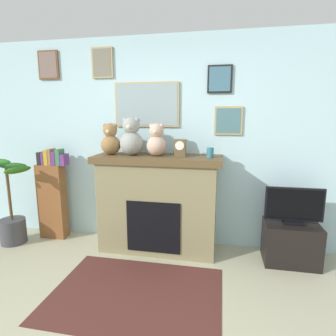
{
  "coord_description": "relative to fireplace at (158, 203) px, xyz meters",
  "views": [
    {
      "loc": [
        0.8,
        -1.45,
        1.64
      ],
      "look_at": [
        0.19,
        1.69,
        1.03
      ],
      "focal_mm": 29.37,
      "sensor_mm": 36.0,
      "label": 1
    }
  ],
  "objects": [
    {
      "name": "area_rug",
      "position": [
        0.0,
        -0.93,
        -0.59
      ],
      "size": [
        1.58,
        1.14,
        0.01
      ],
      "primitive_type": "cube",
      "color": "#4F2722",
      "rests_on": "ground_plane"
    },
    {
      "name": "back_wall",
      "position": [
        -0.07,
        0.31,
        0.71
      ],
      "size": [
        5.2,
        0.15,
        2.6
      ],
      "color": "silver",
      "rests_on": "ground_plane"
    },
    {
      "name": "tv_stand",
      "position": [
        1.54,
        -0.04,
        -0.36
      ],
      "size": [
        0.58,
        0.4,
        0.47
      ],
      "primitive_type": "cube",
      "color": "black",
      "rests_on": "ground_plane"
    },
    {
      "name": "teddy_bear_brown",
      "position": [
        -0.31,
        -0.02,
        0.79
      ],
      "size": [
        0.28,
        0.28,
        0.45
      ],
      "color": "#959994",
      "rests_on": "fireplace"
    },
    {
      "name": "teddy_bear_grey",
      "position": [
        -0.01,
        -0.02,
        0.75
      ],
      "size": [
        0.24,
        0.24,
        0.38
      ],
      "color": "#CFA892",
      "rests_on": "fireplace"
    },
    {
      "name": "teddy_bear_tan",
      "position": [
        -0.58,
        -0.02,
        0.75
      ],
      "size": [
        0.23,
        0.23,
        0.38
      ],
      "color": "olive",
      "rests_on": "fireplace"
    },
    {
      "name": "potted_plant",
      "position": [
        -1.91,
        -0.22,
        -0.2
      ],
      "size": [
        0.6,
        0.48,
        1.14
      ],
      "color": "#3F3F44",
      "rests_on": "ground_plane"
    },
    {
      "name": "fireplace",
      "position": [
        0.0,
        0.0,
        0.0
      ],
      "size": [
        1.51,
        0.57,
        1.18
      ],
      "color": "#817753",
      "rests_on": "ground_plane"
    },
    {
      "name": "candle_jar",
      "position": [
        0.61,
        -0.02,
        0.64
      ],
      "size": [
        0.08,
        0.08,
        0.11
      ],
      "primitive_type": "cylinder",
      "color": "teal",
      "rests_on": "fireplace"
    },
    {
      "name": "bookshelf",
      "position": [
        -1.47,
        0.06,
        -0.01
      ],
      "size": [
        0.43,
        0.16,
        1.22
      ],
      "color": "brown",
      "rests_on": "ground_plane"
    },
    {
      "name": "mantel_clock",
      "position": [
        0.27,
        -0.02,
        0.68
      ],
      "size": [
        0.13,
        0.1,
        0.2
      ],
      "color": "brown",
      "rests_on": "fireplace"
    },
    {
      "name": "television",
      "position": [
        1.54,
        -0.05,
        0.07
      ],
      "size": [
        0.61,
        0.14,
        0.41
      ],
      "color": "black",
      "rests_on": "tv_stand"
    }
  ]
}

